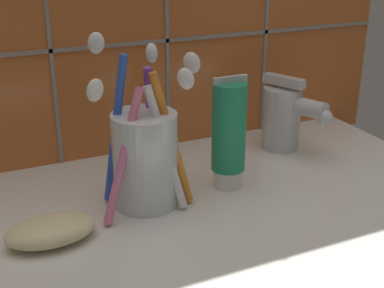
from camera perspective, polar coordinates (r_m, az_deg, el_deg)
The scene contains 5 objects.
sink_counter at distance 59.87cm, azimuth 3.26°, elevation -7.57°, with size 60.57×39.72×2.00cm, color silver.
toothbrush_cup at distance 57.74cm, azimuth -5.01°, elevation -1.12°, with size 12.95×8.76×19.15cm.
toothpaste_tube at distance 61.35cm, azimuth 3.94°, elevation 1.09°, with size 4.14×3.95×13.45cm.
sink_faucet at distance 73.77cm, azimuth 9.95°, elevation 3.01°, with size 6.19×10.06×10.17cm.
soap_bar at distance 54.41cm, azimuth -14.82°, elevation -8.92°, with size 8.83×5.34×2.54cm, color beige.
Camera 1 is at (-24.58, -45.73, 30.82)cm, focal length 50.00 mm.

